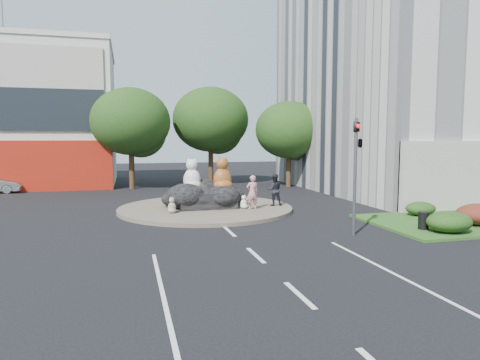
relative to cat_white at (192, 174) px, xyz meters
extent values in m
plane|color=black|center=(0.73, -10.39, -2.08)|extent=(120.00, 120.00, 0.00)
cylinder|color=brown|center=(0.73, -0.39, -1.98)|extent=(10.00, 10.00, 0.20)
cylinder|color=#595B60|center=(-14.27, 19.61, 12.82)|extent=(0.10, 0.10, 5.00)
cube|color=#264818|center=(12.73, -7.39, -2.02)|extent=(10.00, 6.00, 0.12)
cylinder|color=#382314|center=(-3.27, 11.61, -0.21)|extent=(0.44, 0.44, 3.74)
ellipsoid|color=#123310|center=(-3.27, 11.61, 3.45)|extent=(6.46, 6.46, 5.49)
sphere|color=#123310|center=(-2.47, 12.11, 2.60)|extent=(4.25, 4.25, 4.25)
sphere|color=#123310|center=(-3.97, 11.31, 2.85)|extent=(3.74, 3.74, 3.74)
cylinder|color=#382314|center=(3.73, 13.61, -0.10)|extent=(0.44, 0.44, 3.96)
ellipsoid|color=#123310|center=(3.73, 13.61, 3.77)|extent=(6.84, 6.84, 5.81)
sphere|color=#123310|center=(4.53, 14.11, 2.87)|extent=(4.50, 4.50, 4.50)
sphere|color=#123310|center=(3.03, 13.31, 3.14)|extent=(3.96, 3.96, 3.96)
cylinder|color=#382314|center=(9.73, 9.61, -0.43)|extent=(0.44, 0.44, 3.30)
ellipsoid|color=#123310|center=(9.73, 9.61, 2.80)|extent=(5.70, 5.70, 4.84)
sphere|color=#123310|center=(10.53, 10.11, 2.05)|extent=(3.75, 3.75, 3.75)
sphere|color=#123310|center=(9.03, 9.31, 2.27)|extent=(3.30, 3.30, 3.30)
ellipsoid|color=#123310|center=(9.73, -9.39, -1.51)|extent=(2.00, 1.60, 0.90)
ellipsoid|color=#471A13|center=(12.23, -8.39, -1.46)|extent=(2.20, 1.76, 0.99)
ellipsoid|color=#123310|center=(11.23, -5.59, -1.60)|extent=(1.60, 1.28, 0.72)
cylinder|color=#595B60|center=(5.73, -8.39, 0.42)|extent=(0.14, 0.14, 5.00)
imported|color=black|center=(5.73, -8.39, 2.12)|extent=(0.21, 0.26, 1.30)
imported|color=black|center=(5.93, -8.39, 1.92)|extent=(0.26, 1.24, 0.50)
sphere|color=red|center=(5.73, -8.57, 2.57)|extent=(0.18, 0.18, 0.18)
cylinder|color=#595B60|center=(13.73, -2.39, 1.92)|extent=(0.18, 0.18, 8.00)
cylinder|color=#595B60|center=(12.73, -2.39, 5.92)|extent=(2.00, 0.12, 0.12)
cube|color=silver|center=(11.73, -2.39, 5.82)|extent=(0.50, 0.22, 0.12)
imported|color=#C37E8A|center=(3.10, -1.88, -0.93)|extent=(0.75, 0.54, 1.90)
imported|color=black|center=(4.73, -0.97, -0.94)|extent=(1.00, 0.84, 1.87)
cylinder|color=black|center=(9.07, -8.57, -1.57)|extent=(0.57, 0.57, 0.78)
camera|label=1|loc=(-3.59, -24.59, 2.05)|focal=32.00mm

